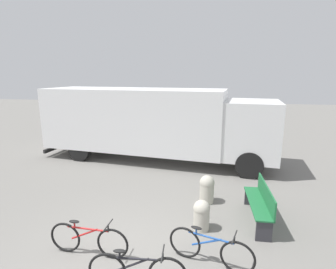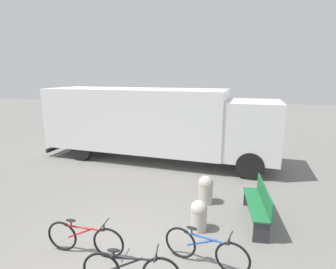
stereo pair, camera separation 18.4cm
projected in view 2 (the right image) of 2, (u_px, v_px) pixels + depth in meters
ground_plane at (117, 256)px, 5.21m from camera, size 60.00×60.00×0.00m
delivery_truck at (154, 121)px, 10.82m from camera, size 9.72×3.36×2.96m
park_bench at (259, 203)px, 6.29m from camera, size 0.46×1.77×0.94m
bicycle_near at (85, 238)px, 5.20m from camera, size 1.66×0.44×0.73m
bicycle_far at (205, 249)px, 4.88m from camera, size 1.61×0.57×0.73m
bollard_near_bench at (199, 214)px, 6.02m from camera, size 0.39×0.39×0.72m
bollard_far_bench at (206, 188)px, 7.30m from camera, size 0.42×0.42×0.79m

